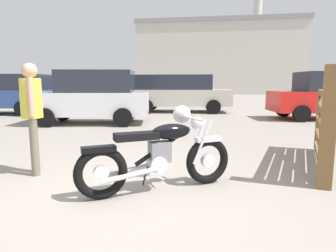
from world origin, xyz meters
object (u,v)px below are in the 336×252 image
(blue_hatchback_right, at_px, (178,92))
(red_hatchback_near, at_px, (3,93))
(timber_gate, at_px, (323,126))
(silver_sedan_mid, at_px, (327,95))
(pale_sedan_back, at_px, (158,90))
(bystander, at_px, (32,107))
(white_estate_far, at_px, (92,96))
(vintage_motorcycle, at_px, (161,152))

(blue_hatchback_right, xyz_separation_m, red_hatchback_near, (-7.68, -1.58, 0.00))
(timber_gate, xyz_separation_m, silver_sedan_mid, (2.96, 6.75, 0.21))
(silver_sedan_mid, xyz_separation_m, pale_sedan_back, (-7.33, 7.46, 0.00))
(bystander, height_order, white_estate_far, white_estate_far)
(vintage_motorcycle, distance_m, timber_gate, 2.68)
(timber_gate, bearing_deg, bystander, 117.65)
(bystander, xyz_separation_m, silver_sedan_mid, (7.37, 7.38, -0.10))
(timber_gate, height_order, bystander, bystander)
(timber_gate, height_order, red_hatchback_near, red_hatchback_near)
(vintage_motorcycle, height_order, red_hatchback_near, red_hatchback_near)
(blue_hatchback_right, height_order, white_estate_far, white_estate_far)
(red_hatchback_near, relative_size, pale_sedan_back, 1.20)
(blue_hatchback_right, height_order, red_hatchback_near, same)
(blue_hatchback_right, relative_size, silver_sedan_mid, 1.17)
(timber_gate, xyz_separation_m, pale_sedan_back, (-4.37, 14.21, 0.21))
(timber_gate, bearing_deg, silver_sedan_mid, -4.17)
(silver_sedan_mid, distance_m, white_estate_far, 8.62)
(silver_sedan_mid, relative_size, white_estate_far, 0.99)
(vintage_motorcycle, relative_size, silver_sedan_mid, 0.47)
(bystander, bearing_deg, red_hatchback_near, -81.72)
(bystander, bearing_deg, timber_gate, 159.84)
(red_hatchback_near, bearing_deg, timber_gate, 143.82)
(silver_sedan_mid, height_order, pale_sedan_back, same)
(pale_sedan_back, bearing_deg, white_estate_far, -95.35)
(vintage_motorcycle, height_order, silver_sedan_mid, silver_sedan_mid)
(vintage_motorcycle, xyz_separation_m, bystander, (-1.98, 0.48, 0.53))
(red_hatchback_near, relative_size, white_estate_far, 1.16)
(pale_sedan_back, bearing_deg, silver_sedan_mid, -44.34)
(blue_hatchback_right, distance_m, red_hatchback_near, 7.84)
(silver_sedan_mid, height_order, white_estate_far, same)
(blue_hatchback_right, bearing_deg, pale_sedan_back, 106.69)
(vintage_motorcycle, height_order, white_estate_far, white_estate_far)
(vintage_motorcycle, xyz_separation_m, timber_gate, (2.43, 1.11, 0.21))
(bystander, distance_m, red_hatchback_near, 10.16)
(vintage_motorcycle, relative_size, white_estate_far, 0.47)
(blue_hatchback_right, xyz_separation_m, silver_sedan_mid, (5.74, -2.36, -0.02))
(bystander, relative_size, pale_sedan_back, 0.42)
(vintage_motorcycle, xyz_separation_m, red_hatchback_near, (-8.03, 8.64, 0.45))
(bystander, bearing_deg, vintage_motorcycle, 138.02)
(vintage_motorcycle, distance_m, silver_sedan_mid, 9.55)
(timber_gate, height_order, pale_sedan_back, pale_sedan_back)
(white_estate_far, bearing_deg, bystander, 94.17)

